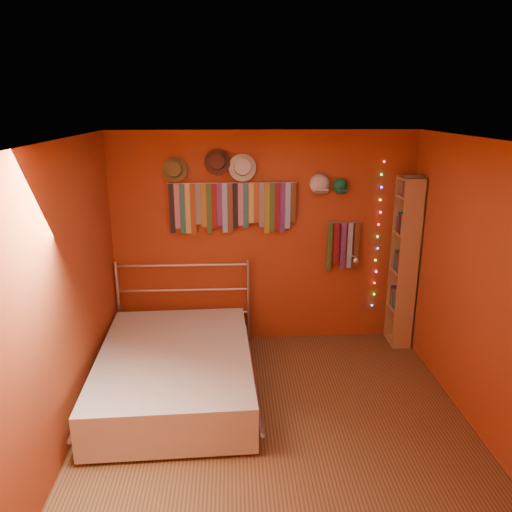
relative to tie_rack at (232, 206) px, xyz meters
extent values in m
plane|color=#4E331A|center=(0.36, -1.68, -1.67)|extent=(3.50, 3.50, 0.00)
cube|color=maroon|center=(0.36, 0.07, -0.42)|extent=(3.50, 0.02, 2.50)
cube|color=maroon|center=(2.11, -1.68, -0.42)|extent=(0.02, 3.50, 2.50)
cube|color=maroon|center=(-1.39, -1.68, -0.42)|extent=(0.02, 3.50, 2.50)
cube|color=white|center=(0.36, -1.68, 0.83)|extent=(3.50, 3.50, 0.02)
cylinder|color=silver|center=(0.01, 0.02, 0.25)|extent=(1.45, 0.01, 0.01)
cube|color=black|center=(-0.68, 0.01, -0.03)|extent=(0.06, 0.01, 0.57)
cube|color=#A6537A|center=(-0.62, 0.00, 0.00)|extent=(0.06, 0.01, 0.51)
cube|color=#1A5D59|center=(-0.56, -0.01, -0.03)|extent=(0.06, 0.01, 0.57)
cube|color=#B09746|center=(-0.50, 0.01, -0.03)|extent=(0.06, 0.01, 0.57)
cube|color=maroon|center=(-0.44, 0.00, -0.04)|extent=(0.06, 0.01, 0.59)
cube|color=#121F50|center=(-0.38, -0.01, 0.02)|extent=(0.06, 0.01, 0.46)
cube|color=#8D5F19|center=(-0.32, 0.01, 0.01)|extent=(0.06, 0.01, 0.49)
cube|color=#204C1E|center=(-0.26, 0.00, -0.04)|extent=(0.06, 0.01, 0.58)
cube|color=maroon|center=(-0.20, -0.01, -0.01)|extent=(0.06, 0.01, 0.52)
cube|color=#501A68|center=(-0.14, 0.01, 0.01)|extent=(0.06, 0.01, 0.49)
cube|color=#7690D2|center=(-0.08, 0.00, -0.03)|extent=(0.06, 0.01, 0.56)
cube|color=#462817|center=(-0.02, -0.01, -0.03)|extent=(0.06, 0.01, 0.56)
cube|color=black|center=(0.04, 0.01, -0.01)|extent=(0.06, 0.01, 0.52)
cube|color=#B45A88|center=(0.10, 0.00, 0.01)|extent=(0.06, 0.01, 0.48)
cube|color=#19505A|center=(0.16, -0.01, 0.00)|extent=(0.06, 0.01, 0.51)
cube|color=tan|center=(0.22, 0.01, 0.02)|extent=(0.06, 0.01, 0.46)
cube|color=brown|center=(0.28, 0.00, 0.03)|extent=(0.06, 0.01, 0.45)
cube|color=navy|center=(0.33, -0.01, 0.00)|extent=(0.06, 0.01, 0.51)
cube|color=olive|center=(0.39, 0.01, -0.04)|extent=(0.06, 0.01, 0.58)
cube|color=#2C4D1E|center=(0.45, 0.00, -0.03)|extent=(0.06, 0.01, 0.56)
cube|color=maroon|center=(0.51, -0.01, -0.02)|extent=(0.06, 0.01, 0.54)
cube|color=#431B6D|center=(0.57, 0.01, -0.03)|extent=(0.06, 0.01, 0.57)
cube|color=#7992D7|center=(0.63, 0.00, -0.01)|extent=(0.06, 0.01, 0.52)
cube|color=#502F1A|center=(0.69, -0.01, 0.03)|extent=(0.06, 0.01, 0.45)
cylinder|color=silver|center=(1.29, 0.02, -0.22)|extent=(0.40, 0.01, 0.01)
cube|color=#20491D|center=(1.13, 0.01, -0.50)|extent=(0.06, 0.01, 0.58)
cube|color=maroon|center=(1.21, 0.00, -0.47)|extent=(0.06, 0.01, 0.50)
cube|color=#3F1A69|center=(1.29, -0.01, -0.49)|extent=(0.06, 0.01, 0.56)
cube|color=#6998BB|center=(1.37, 0.01, -0.49)|extent=(0.06, 0.01, 0.55)
cube|color=#462417|center=(1.45, 0.00, -0.50)|extent=(0.06, 0.01, 0.57)
cylinder|color=brown|center=(-0.62, 0.01, 0.40)|extent=(0.27, 0.07, 0.27)
cylinder|color=brown|center=(-0.62, -0.04, 0.42)|extent=(0.16, 0.13, 0.18)
cylinder|color=#332314|center=(-0.62, -0.02, 0.41)|extent=(0.17, 0.05, 0.17)
cylinder|color=#472519|center=(-0.16, 0.01, 0.48)|extent=(0.29, 0.07, 0.28)
cylinder|color=#472519|center=(-0.16, -0.04, 0.50)|extent=(0.17, 0.14, 0.19)
cylinder|color=black|center=(-0.16, -0.02, 0.49)|extent=(0.17, 0.06, 0.18)
cylinder|color=silver|center=(0.12, 0.01, 0.42)|extent=(0.31, 0.08, 0.30)
cylinder|color=silver|center=(0.12, -0.05, 0.44)|extent=(0.18, 0.15, 0.20)
cylinder|color=black|center=(0.12, -0.02, 0.43)|extent=(0.19, 0.06, 0.19)
ellipsoid|color=silver|center=(0.99, 0.02, 0.23)|extent=(0.20, 0.15, 0.20)
cube|color=silver|center=(0.99, -0.11, 0.17)|extent=(0.15, 0.11, 0.06)
ellipsoid|color=#186E49|center=(1.22, 0.02, 0.21)|extent=(0.17, 0.13, 0.17)
cube|color=#186E49|center=(1.22, -0.09, 0.16)|extent=(0.12, 0.09, 0.05)
sphere|color=#FF3333|center=(1.71, 0.03, 0.48)|extent=(0.02, 0.02, 0.02)
sphere|color=#33FF4C|center=(1.69, 0.03, 0.34)|extent=(0.02, 0.02, 0.02)
sphere|color=#4C66FF|center=(1.70, 0.03, 0.19)|extent=(0.02, 0.02, 0.02)
sphere|color=yellow|center=(1.70, 0.03, 0.05)|extent=(0.02, 0.02, 0.02)
sphere|color=#FF4CCC|center=(1.71, 0.03, -0.10)|extent=(0.02, 0.02, 0.02)
sphere|color=#FF3333|center=(1.70, 0.03, -0.24)|extent=(0.02, 0.02, 0.02)
sphere|color=#33FF4C|center=(1.70, 0.03, -0.39)|extent=(0.02, 0.02, 0.02)
sphere|color=#4C66FF|center=(1.71, 0.03, -0.53)|extent=(0.02, 0.02, 0.02)
sphere|color=yellow|center=(1.69, 0.03, -0.68)|extent=(0.02, 0.02, 0.02)
sphere|color=#FF4CCC|center=(1.71, 0.03, -0.82)|extent=(0.02, 0.02, 0.02)
sphere|color=#FF3333|center=(1.71, 0.03, -0.97)|extent=(0.02, 0.02, 0.02)
sphere|color=#33FF4C|center=(1.71, 0.03, -1.11)|extent=(0.02, 0.02, 0.02)
sphere|color=#4C66FF|center=(1.69, 0.03, -1.26)|extent=(0.02, 0.02, 0.02)
cylinder|color=silver|center=(1.39, 0.05, -0.63)|extent=(0.04, 0.03, 0.04)
cylinder|color=silver|center=(1.39, -0.08, -0.59)|extent=(0.01, 0.27, 0.09)
sphere|color=white|center=(1.39, -0.22, -0.60)|extent=(0.07, 0.07, 0.07)
cube|color=#996F45|center=(1.98, -0.31, -0.67)|extent=(0.24, 0.02, 2.00)
cube|color=#996F45|center=(1.98, 0.01, -0.67)|extent=(0.24, 0.02, 2.00)
cube|color=#996F45|center=(2.10, -0.15, -0.67)|extent=(0.02, 0.34, 2.00)
cube|color=#996F45|center=(1.98, -0.15, -1.65)|extent=(0.24, 0.32, 0.02)
cube|color=#996F45|center=(1.98, -0.15, -1.22)|extent=(0.24, 0.32, 0.02)
cube|color=#996F45|center=(1.98, -0.15, -0.77)|extent=(0.24, 0.32, 0.02)
cube|color=#996F45|center=(1.98, -0.15, -0.32)|extent=(0.24, 0.32, 0.02)
cube|color=#996F45|center=(1.98, -0.15, 0.11)|extent=(0.24, 0.32, 0.02)
cube|color=#996F45|center=(1.98, -0.15, 0.31)|extent=(0.24, 0.32, 0.02)
cylinder|color=silver|center=(-1.35, -0.03, -1.15)|extent=(0.04, 0.04, 1.04)
cylinder|color=silver|center=(0.18, -0.03, -1.15)|extent=(0.04, 0.04, 1.04)
cylinder|color=silver|center=(-0.59, -0.03, -1.29)|extent=(1.53, 0.03, 0.03)
cylinder|color=silver|center=(-0.59, -0.03, -0.99)|extent=(1.53, 0.03, 0.03)
cylinder|color=silver|center=(-0.59, -0.03, -0.69)|extent=(1.53, 0.03, 0.03)
cube|color=beige|center=(-0.59, -1.12, -1.43)|extent=(1.54, 2.13, 0.42)
cylinder|color=silver|center=(-1.35, -1.12, -1.45)|extent=(0.11, 2.08, 0.03)
cylinder|color=silver|center=(0.18, -1.12, -1.45)|extent=(0.11, 2.08, 0.03)
camera|label=1|loc=(-0.01, -5.55, 1.10)|focal=35.00mm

